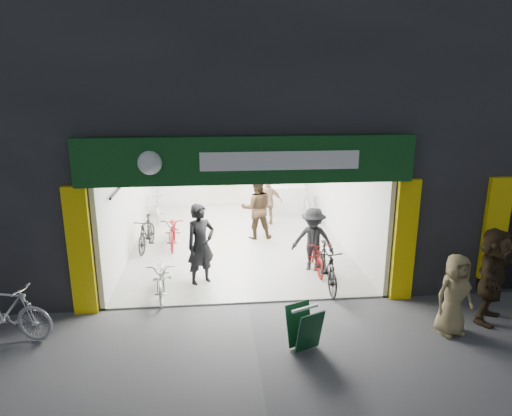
{
  "coord_description": "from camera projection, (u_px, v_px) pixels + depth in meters",
  "views": [
    {
      "loc": [
        -0.68,
        -8.6,
        4.48
      ],
      "look_at": [
        0.32,
        1.5,
        1.65
      ],
      "focal_mm": 32.0,
      "sensor_mm": 36.0,
      "label": 1
    }
  ],
  "objects": [
    {
      "name": "customer_a",
      "position": [
        201.0,
        245.0,
        10.2
      ],
      "size": [
        0.82,
        0.74,
        1.89
      ],
      "primitive_type": "imported",
      "rotation": [
        0.0,
        0.0,
        0.54
      ],
      "color": "black",
      "rests_on": "ground"
    },
    {
      "name": "sandwich_board",
      "position": [
        304.0,
        327.0,
        7.81
      ],
      "size": [
        0.65,
        0.66,
        0.76
      ],
      "rotation": [
        0.0,
        0.0,
        0.42
      ],
      "color": "#0D371C",
      "rests_on": "ground"
    },
    {
      "name": "building",
      "position": [
        265.0,
        87.0,
        13.22
      ],
      "size": [
        17.0,
        10.27,
        8.0
      ],
      "color": "#232326",
      "rests_on": "ground"
    },
    {
      "name": "bike_left_back",
      "position": [
        158.0,
        205.0,
        15.11
      ],
      "size": [
        0.66,
        1.75,
        1.03
      ],
      "primitive_type": "imported",
      "rotation": [
        0.0,
        0.0,
        0.11
      ],
      "color": "#B1B2B6",
      "rests_on": "ground"
    },
    {
      "name": "pedestrian_near",
      "position": [
        454.0,
        295.0,
        8.21
      ],
      "size": [
        0.84,
        0.64,
        1.54
      ],
      "primitive_type": "imported",
      "rotation": [
        0.0,
        0.0,
        0.22
      ],
      "color": "olive",
      "rests_on": "ground"
    },
    {
      "name": "bike_right_back",
      "position": [
        309.0,
        206.0,
        15.12
      ],
      "size": [
        0.65,
        1.67,
        0.98
      ],
      "primitive_type": "imported",
      "rotation": [
        0.0,
        0.0,
        0.12
      ],
      "color": "#BBBBC0",
      "rests_on": "ground"
    },
    {
      "name": "customer_c",
      "position": [
        313.0,
        240.0,
        10.92
      ],
      "size": [
        1.19,
        0.97,
        1.6
      ],
      "primitive_type": "imported",
      "rotation": [
        0.0,
        0.0,
        -0.43
      ],
      "color": "black",
      "rests_on": "ground"
    },
    {
      "name": "ground",
      "position": [
        248.0,
        304.0,
        9.51
      ],
      "size": [
        60.0,
        60.0,
        0.0
      ],
      "primitive_type": "plane",
      "color": "#56565B",
      "rests_on": "ground"
    },
    {
      "name": "customer_b",
      "position": [
        257.0,
        208.0,
        13.2
      ],
      "size": [
        0.93,
        0.73,
        1.87
      ],
      "primitive_type": "imported",
      "rotation": [
        0.0,
        0.0,
        3.17
      ],
      "color": "#362618",
      "rests_on": "ground"
    },
    {
      "name": "bike_left_front",
      "position": [
        162.0,
        277.0,
        9.8
      ],
      "size": [
        0.67,
        1.66,
        0.86
      ],
      "primitive_type": "imported",
      "rotation": [
        0.0,
        0.0,
        0.06
      ],
      "color": "silver",
      "rests_on": "ground"
    },
    {
      "name": "bike_left_midfront",
      "position": [
        147.0,
        233.0,
        12.44
      ],
      "size": [
        0.65,
        1.62,
        0.95
      ],
      "primitive_type": "imported",
      "rotation": [
        0.0,
        0.0,
        -0.14
      ],
      "color": "black",
      "rests_on": "ground"
    },
    {
      "name": "parked_bike",
      "position": [
        5.0,
        311.0,
        8.09
      ],
      "size": [
        1.85,
        0.93,
        1.07
      ],
      "primitive_type": "imported",
      "rotation": [
        0.0,
        0.0,
        1.32
      ],
      "color": "silver",
      "rests_on": "ground"
    },
    {
      "name": "pedestrian_far",
      "position": [
        492.0,
        275.0,
        8.62
      ],
      "size": [
        1.58,
        1.65,
        1.87
      ],
      "primitive_type": "imported",
      "rotation": [
        0.0,
        0.0,
        0.83
      ],
      "color": "#372A19",
      "rests_on": "ground"
    },
    {
      "name": "bike_right_mid",
      "position": [
        316.0,
        254.0,
        11.09
      ],
      "size": [
        0.57,
        1.59,
        0.83
      ],
      "primitive_type": "imported",
      "rotation": [
        0.0,
        0.0,
        -0.01
      ],
      "color": "#9B130E",
      "rests_on": "ground"
    },
    {
      "name": "customer_d",
      "position": [
        268.0,
        202.0,
        14.49
      ],
      "size": [
        0.92,
        0.41,
        1.55
      ],
      "primitive_type": "imported",
      "rotation": [
        0.0,
        0.0,
        3.18
      ],
      "color": "#927155",
      "rests_on": "ground"
    },
    {
      "name": "bike_left_midback",
      "position": [
        173.0,
        231.0,
        12.74
      ],
      "size": [
        0.66,
        1.73,
        0.9
      ],
      "primitive_type": "imported",
      "rotation": [
        0.0,
        0.0,
        0.04
      ],
      "color": "maroon",
      "rests_on": "ground"
    },
    {
      "name": "bike_right_front",
      "position": [
        326.0,
        267.0,
        10.12
      ],
      "size": [
        0.49,
        1.7,
        1.02
      ],
      "primitive_type": "imported",
      "rotation": [
        0.0,
        0.0,
        0.01
      ],
      "color": "black",
      "rests_on": "ground"
    }
  ]
}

